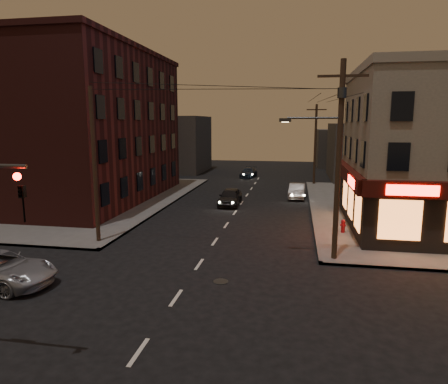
% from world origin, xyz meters
% --- Properties ---
extents(ground, '(120.00, 120.00, 0.00)m').
position_xyz_m(ground, '(0.00, 0.00, 0.00)').
color(ground, black).
rests_on(ground, ground).
extents(sidewalk_nw, '(24.00, 28.00, 0.15)m').
position_xyz_m(sidewalk_nw, '(-18.00, 19.00, 0.07)').
color(sidewalk_nw, '#514F4C').
rests_on(sidewalk_nw, ground).
extents(brick_apartment, '(12.00, 20.00, 13.00)m').
position_xyz_m(brick_apartment, '(-14.50, 19.00, 6.65)').
color(brick_apartment, '#461916').
rests_on(brick_apartment, sidewalk_nw).
extents(bg_building_ne_a, '(10.00, 12.00, 7.00)m').
position_xyz_m(bg_building_ne_a, '(14.00, 38.00, 3.50)').
color(bg_building_ne_a, '#3F3D3A').
rests_on(bg_building_ne_a, ground).
extents(bg_building_nw, '(9.00, 10.00, 8.00)m').
position_xyz_m(bg_building_nw, '(-13.00, 42.00, 4.00)').
color(bg_building_nw, '#3F3D3A').
rests_on(bg_building_nw, ground).
extents(bg_building_ne_b, '(8.00, 8.00, 6.00)m').
position_xyz_m(bg_building_ne_b, '(12.00, 52.00, 3.00)').
color(bg_building_ne_b, '#3F3D3A').
rests_on(bg_building_ne_b, ground).
extents(utility_pole_main, '(4.20, 0.44, 10.00)m').
position_xyz_m(utility_pole_main, '(6.68, 5.80, 5.76)').
color(utility_pole_main, '#382619').
rests_on(utility_pole_main, sidewalk_ne).
extents(utility_pole_far, '(0.26, 0.26, 9.00)m').
position_xyz_m(utility_pole_far, '(6.80, 32.00, 4.65)').
color(utility_pole_far, '#382619').
rests_on(utility_pole_far, sidewalk_ne).
extents(utility_pole_west, '(0.24, 0.24, 9.00)m').
position_xyz_m(utility_pole_west, '(-6.80, 6.50, 4.65)').
color(utility_pole_west, '#382619').
rests_on(utility_pole_west, sidewalk_nw).
extents(sedan_near, '(1.75, 4.31, 1.47)m').
position_xyz_m(sedan_near, '(-0.87, 18.90, 0.73)').
color(sedan_near, black).
rests_on(sedan_near, ground).
extents(sedan_mid, '(1.65, 4.24, 1.38)m').
position_xyz_m(sedan_mid, '(4.87, 23.32, 0.69)').
color(sedan_mid, gray).
rests_on(sedan_mid, ground).
extents(sedan_far, '(2.09, 4.45, 1.25)m').
position_xyz_m(sedan_far, '(-1.40, 37.06, 0.63)').
color(sedan_far, '#1A2534').
rests_on(sedan_far, ground).
extents(fire_hydrant, '(0.39, 0.39, 0.85)m').
position_xyz_m(fire_hydrant, '(7.80, 10.97, 0.62)').
color(fire_hydrant, maroon).
rests_on(fire_hydrant, sidewalk_ne).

